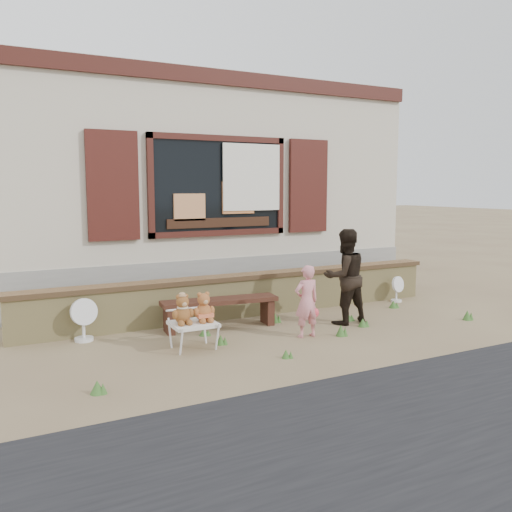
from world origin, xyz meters
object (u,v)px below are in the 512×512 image
child (307,301)px  adult (345,277)px  folding_chair (193,325)px  teddy_bear_left (182,309)px  bench (220,307)px  teddy_bear_right (203,306)px

child → adult: 1.01m
folding_chair → child: bearing=-6.6°
teddy_bear_left → adult: 2.62m
bench → folding_chair: 1.05m
teddy_bear_right → child: (1.42, -0.20, -0.04)m
adult → teddy_bear_right: bearing=7.0°
folding_chair → child: 1.59m
folding_chair → teddy_bear_left: (-0.14, 0.00, 0.22)m
bench → child: bearing=-42.2°
teddy_bear_left → teddy_bear_right: size_ratio=0.99×
teddy_bear_left → child: 1.71m
teddy_bear_right → child: size_ratio=0.39×
teddy_bear_right → adult: adult is taller
teddy_bear_right → adult: bearing=4.9°
child → adult: bearing=-156.4°
child → adult: (0.91, 0.37, 0.22)m
child → teddy_bear_left: bearing=-5.1°
bench → teddy_bear_left: 1.17m
folding_chair → adult: (2.47, 0.16, 0.40)m
adult → folding_chair: bearing=6.7°
folding_chair → adult: 2.51m
teddy_bear_right → adult: (2.33, 0.17, 0.18)m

